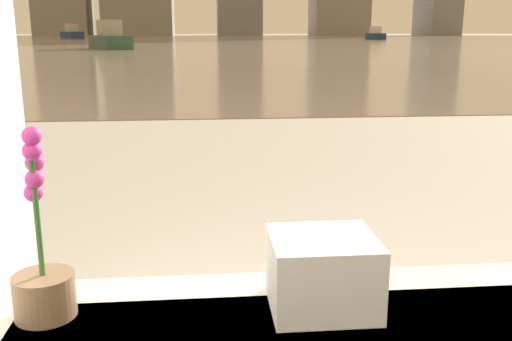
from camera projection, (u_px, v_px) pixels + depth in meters
The scene contains 6 objects.
potted_orchid at pixel (43, 275), 1.18m from camera, with size 0.13×0.13×0.41m.
towel_stack at pixel (322, 272), 1.23m from camera, with size 0.22×0.21×0.16m.
harbor_water at pixel (205, 41), 60.42m from camera, with size 180.00×110.00×0.01m.
harbor_boat_0 at pixel (110, 39), 33.76m from camera, with size 3.16×4.70×1.67m.
harbor_boat_3 at pixel (72, 33), 74.40m from camera, with size 3.89×5.24×1.88m.
harbor_boat_4 at pixel (376, 35), 67.05m from camera, with size 1.43×4.06×1.52m.
Camera 1 is at (-0.34, -0.20, 1.11)m, focal length 40.00 mm.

